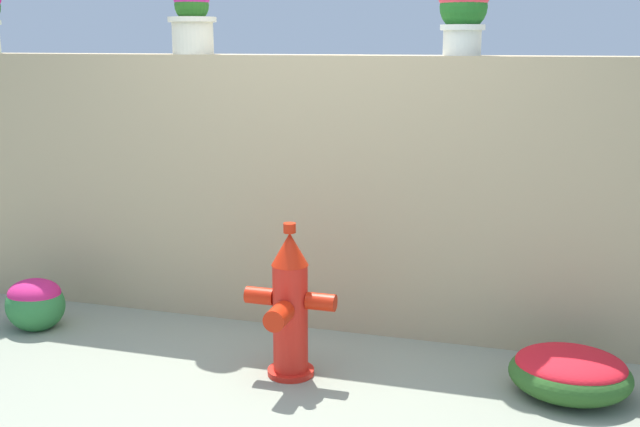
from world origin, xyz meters
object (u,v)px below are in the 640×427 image
flower_bush_left (570,372)px  potted_plant_2 (463,12)px  flower_bush_right (35,302)px  potted_plant_1 (192,19)px  fire_hydrant (290,307)px

flower_bush_left → potted_plant_2: bearing=135.8°
flower_bush_left → flower_bush_right: bearing=179.7°
flower_bush_right → potted_plant_1: bearing=36.2°
fire_hydrant → flower_bush_left: 1.45m
flower_bush_left → potted_plant_1: bearing=164.8°
fire_hydrant → flower_bush_left: (1.41, 0.18, -0.25)m
fire_hydrant → flower_bush_left: bearing=7.3°
fire_hydrant → flower_bush_left: size_ratio=1.38×
potted_plant_2 → flower_bush_right: potted_plant_2 is taller
potted_plant_2 → flower_bush_left: (0.67, -0.65, -1.76)m
potted_plant_2 → fire_hydrant: (-0.74, -0.83, -1.51)m
flower_bush_left → flower_bush_right: size_ratio=1.65×
potted_plant_1 → potted_plant_2: potted_plant_1 is taller
flower_bush_left → flower_bush_right: flower_bush_right is taller
potted_plant_1 → flower_bush_right: size_ratio=1.08×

